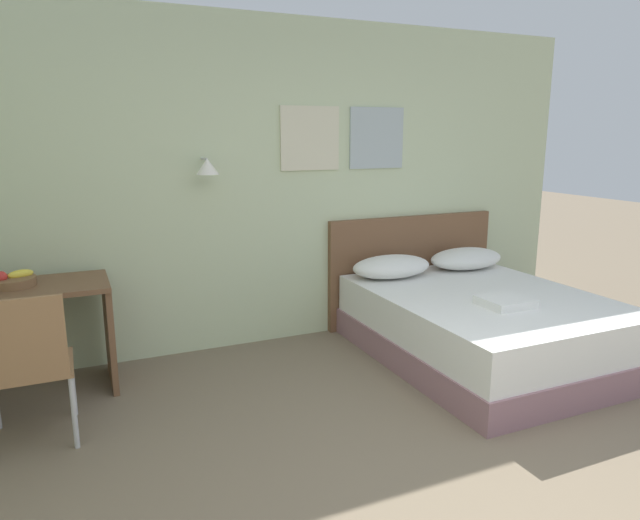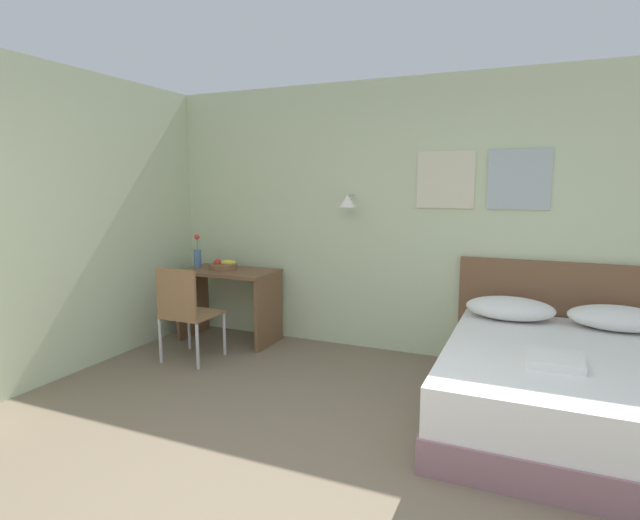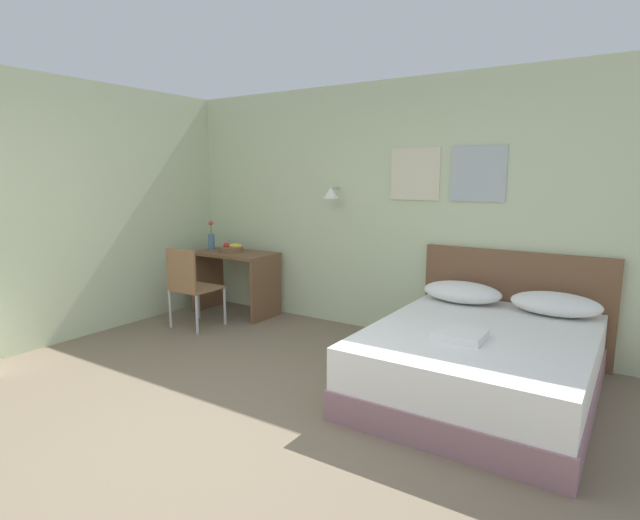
# 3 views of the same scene
# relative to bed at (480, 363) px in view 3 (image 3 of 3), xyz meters

# --- Properties ---
(ground_plane) EXTENTS (24.00, 24.00, 0.00)m
(ground_plane) POSITION_rel_bed_xyz_m (-1.37, -1.79, -0.26)
(ground_plane) COLOR #756651
(wall_back) EXTENTS (5.90, 0.31, 2.65)m
(wall_back) POSITION_rel_bed_xyz_m (-1.37, 1.10, 1.07)
(wall_back) COLOR beige
(wall_back) RESTS_ON ground_plane
(bed) EXTENTS (1.58, 2.02, 0.52)m
(bed) POSITION_rel_bed_xyz_m (0.00, 0.00, 0.00)
(bed) COLOR gray
(bed) RESTS_ON ground_plane
(headboard) EXTENTS (1.70, 0.06, 1.00)m
(headboard) POSITION_rel_bed_xyz_m (0.00, 1.04, 0.24)
(headboard) COLOR brown
(headboard) RESTS_ON ground_plane
(pillow_left) EXTENTS (0.72, 0.42, 0.19)m
(pillow_left) POSITION_rel_bed_xyz_m (-0.40, 0.75, 0.36)
(pillow_left) COLOR white
(pillow_left) RESTS_ON bed
(pillow_right) EXTENTS (0.72, 0.42, 0.19)m
(pillow_right) POSITION_rel_bed_xyz_m (0.40, 0.75, 0.36)
(pillow_right) COLOR white
(pillow_right) RESTS_ON bed
(folded_towel_near_foot) EXTENTS (0.34, 0.30, 0.06)m
(folded_towel_near_foot) POSITION_rel_bed_xyz_m (-0.08, -0.30, 0.29)
(folded_towel_near_foot) COLOR white
(folded_towel_near_foot) RESTS_ON bed
(desk) EXTENTS (1.00, 0.58, 0.76)m
(desk) POSITION_rel_bed_xyz_m (-3.19, 0.72, 0.26)
(desk) COLOR brown
(desk) RESTS_ON ground_plane
(desk_chair) EXTENTS (0.46, 0.46, 0.90)m
(desk_chair) POSITION_rel_bed_xyz_m (-3.18, -0.03, 0.27)
(desk_chair) COLOR #8E6642
(desk_chair) RESTS_ON ground_plane
(fruit_bowl) EXTENTS (0.30, 0.30, 0.11)m
(fruit_bowl) POSITION_rel_bed_xyz_m (-3.28, 0.75, 0.54)
(fruit_bowl) COLOR brown
(fruit_bowl) RESTS_ON desk
(flower_vase) EXTENTS (0.08, 0.08, 0.36)m
(flower_vase) POSITION_rel_bed_xyz_m (-3.59, 0.73, 0.63)
(flower_vase) COLOR #4C7099
(flower_vase) RESTS_ON desk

